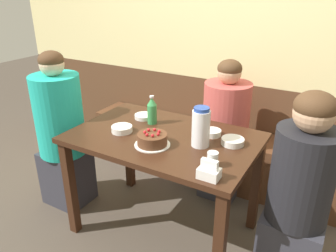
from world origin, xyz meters
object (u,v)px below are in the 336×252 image
Objects in this scene: birthday_cake at (152,140)px; bowl_soup_white at (144,116)px; bench_seat at (210,153)px; person_pale_blue_shirt at (62,134)px; water_pitcher at (201,127)px; napkin_holder at (209,171)px; person_teal_shirt at (298,198)px; glass_water_tall at (213,159)px; soju_bottle at (152,110)px; bowl_side_dish at (122,129)px; person_grey_tee at (225,132)px; bowl_sauce_shallow at (233,141)px; bowl_rice_small at (212,133)px.

birthday_cake is 1.62× the size of bowl_soup_white.
bench_seat is 1.90× the size of person_pale_blue_shirt.
water_pitcher is 0.37m from napkin_holder.
glass_water_tall is at bearing 24.57° from person_teal_shirt.
soju_bottle reaches higher than bowl_side_dish.
person_pale_blue_shirt is (-0.59, -0.00, -0.17)m from bowl_side_dish.
napkin_holder is at bearing 15.60° from person_grey_tee.
birthday_cake is 0.49m from bowl_sauce_shallow.
bowl_sauce_shallow is (0.17, 0.11, -0.10)m from water_pitcher.
birthday_cake is 0.29m from bowl_side_dish.
bowl_sauce_shallow is 0.12× the size of person_grey_tee.
water_pitcher is 0.55m from bowl_side_dish.
napkin_holder is 0.78× the size of bowl_sauce_shallow.
bowl_side_dish is 0.90m from person_grey_tee.
bench_seat is at bearing 46.87° from person_pale_blue_shirt.
birthday_cake is 2.00× the size of napkin_holder.
bowl_side_dish is (-0.27, -0.92, 0.54)m from bench_seat.
birthday_cake reaches higher than glass_water_tall.
bowl_rice_small is 0.10× the size of person_grey_tee.
person_grey_tee is at bearing -44.00° from person_teal_shirt.
bench_seat is at bearing -43.92° from person_teal_shirt.
soju_bottle is at bearing 66.34° from bowl_side_dish.
water_pitcher is 1.76× the size of bowl_sauce_shallow.
bowl_sauce_shallow is (0.43, -0.72, 0.54)m from bench_seat.
soju_bottle is 1.50× the size of bowl_soup_white.
bowl_soup_white is 0.80m from glass_water_tall.
soju_bottle is 1.08m from person_teal_shirt.
water_pitcher is at bearing 6.75° from person_grey_tee.
birthday_cake is at bearing -89.46° from bench_seat.
bowl_sauce_shallow is 1.32m from person_pale_blue_shirt.
bowl_rice_small is (0.27, -0.67, 0.54)m from bench_seat.
person_grey_tee reaches higher than bowl_soup_white.
napkin_holder is at bearing -20.44° from birthday_cake.
bowl_side_dish is at bearing -88.86° from bowl_soup_white.
person_teal_shirt is at bearing 0.76° from water_pitcher.
person_pale_blue_shirt reaches higher than glass_water_tall.
person_teal_shirt is at bearing -13.74° from bowl_sauce_shallow.
birthday_cake is at bearing -148.62° from bowl_sauce_shallow.
napkin_holder is at bearing -58.14° from water_pitcher.
bench_seat is at bearing 66.75° from bowl_soup_white.
glass_water_tall is 1.31m from person_pale_blue_shirt.
bowl_soup_white is 0.71m from bowl_sauce_shallow.
bench_seat is 20.07× the size of bowl_rice_small.
soju_bottle reaches higher than bowl_soup_white.
bowl_soup_white is at bearing 151.39° from glass_water_tall.
bowl_soup_white is 0.97× the size of bowl_sauce_shallow.
bowl_sauce_shallow is (0.60, -0.03, -0.08)m from soju_bottle.
soju_bottle is 1.86× the size of napkin_holder.
glass_water_tall reaches higher than bench_seat.
bowl_rice_small is at bearing -15.27° from person_teal_shirt.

